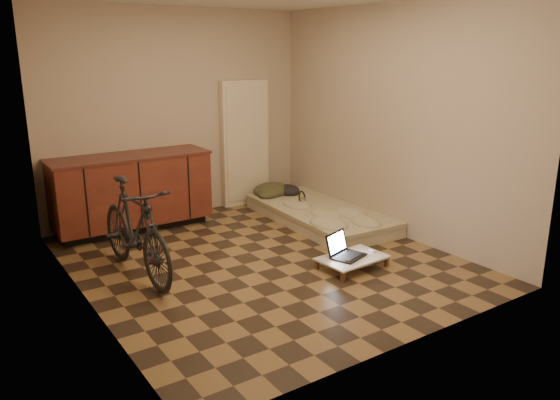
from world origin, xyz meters
TOP-DOWN VIEW (x-y plane):
  - room_shell at (0.00, 0.00)m, footprint 3.50×4.00m
  - cabinets at (-0.75, 1.70)m, footprint 1.84×0.62m
  - appliance_panel at (0.95, 1.94)m, footprint 0.70×0.10m
  - bicycle at (-1.20, 0.32)m, footprint 0.53×1.60m
  - futon at (1.30, 0.71)m, footprint 1.11×2.14m
  - clothing_pile at (1.22, 1.58)m, footprint 0.58×0.49m
  - headphones at (1.21, 0.96)m, footprint 0.31×0.31m
  - lap_desk at (0.64, -0.67)m, footprint 0.69×0.47m
  - laptop at (0.59, -0.61)m, footprint 0.41×0.39m
  - mouse at (0.89, -0.68)m, footprint 0.07×0.11m

SIDE VIEW (x-z plane):
  - futon at x=1.30m, z-range 0.00..0.18m
  - lap_desk at x=0.64m, z-range 0.04..0.15m
  - mouse at x=0.89m, z-range 0.11..0.15m
  - laptop at x=0.59m, z-range 0.05..0.27m
  - headphones at x=1.21m, z-range 0.18..0.34m
  - clothing_pile at x=1.22m, z-range 0.18..0.40m
  - cabinets at x=-0.75m, z-range 0.01..0.92m
  - bicycle at x=-1.20m, z-range 0.00..1.02m
  - appliance_panel at x=0.95m, z-range 0.00..1.70m
  - room_shell at x=0.00m, z-range 0.00..2.60m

